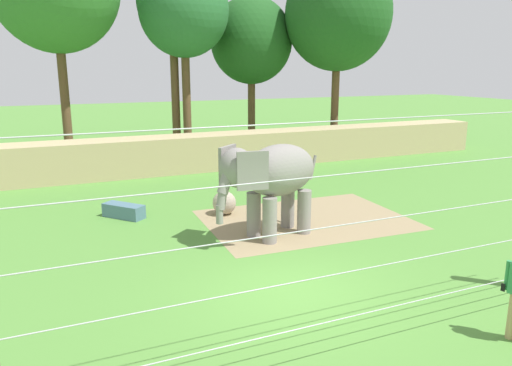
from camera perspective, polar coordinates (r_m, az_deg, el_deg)
The scene contains 11 objects.
ground_plane at distance 10.91m, azimuth 4.21°, elevation -12.43°, with size 120.00×120.00×0.00m, color #518938.
dirt_patch at distance 15.71m, azimuth 5.86°, elevation -4.26°, with size 6.32×4.54×0.01m, color #937F5B.
embankment_wall at distance 22.77m, azimuth -11.53°, elevation 3.19°, with size 36.00×1.80×1.65m, color tan.
elephant at distance 13.65m, azimuth 1.89°, elevation 0.86°, with size 3.56×1.95×2.70m.
enrichment_ball at distance 16.12m, azimuth -3.72°, elevation -2.33°, with size 0.78×0.78×0.78m, color tan.
cable_fence at distance 8.09m, azimuth 13.12°, elevation -6.20°, with size 12.03×0.25×4.14m.
feed_trough at distance 16.36m, azimuth -15.18°, elevation -3.16°, with size 1.28×1.39×0.44m.
tree_far_left at distance 26.96m, azimuth -8.43°, elevation 19.33°, with size 4.66×4.66×10.10m.
tree_behind_wall at distance 29.80m, azimuth -0.54°, elevation 16.26°, with size 4.80×4.80×8.79m.
tree_right_of_centre at distance 27.37m, azimuth -9.78°, elevation 19.84°, with size 3.66×3.66×9.94m.
tree_far_right at distance 29.06m, azimuth 9.56°, elevation 18.83°, with size 5.93×5.93×10.72m.
Camera 1 is at (-4.64, -8.66, 4.75)m, focal length 34.27 mm.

